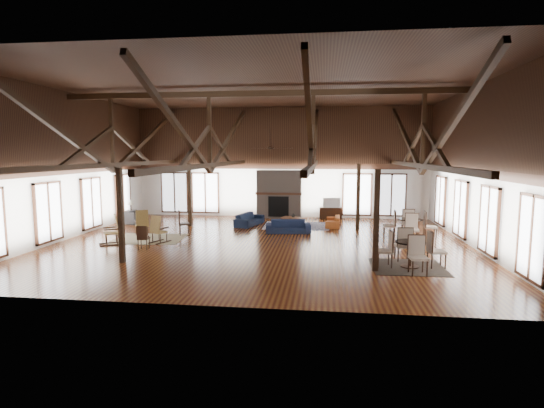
# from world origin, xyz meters

# --- Properties ---
(floor) EXTENTS (16.00, 16.00, 0.00)m
(floor) POSITION_xyz_m (0.00, 0.00, 0.00)
(floor) COLOR brown
(floor) RESTS_ON ground
(ceiling) EXTENTS (16.00, 14.00, 0.02)m
(ceiling) POSITION_xyz_m (0.00, 0.00, 6.00)
(ceiling) COLOR black
(ceiling) RESTS_ON wall_back
(wall_back) EXTENTS (16.00, 0.02, 6.00)m
(wall_back) POSITION_xyz_m (0.00, 7.00, 3.00)
(wall_back) COLOR white
(wall_back) RESTS_ON floor
(wall_front) EXTENTS (16.00, 0.02, 6.00)m
(wall_front) POSITION_xyz_m (0.00, -7.00, 3.00)
(wall_front) COLOR white
(wall_front) RESTS_ON floor
(wall_left) EXTENTS (0.02, 14.00, 6.00)m
(wall_left) POSITION_xyz_m (-8.00, 0.00, 3.00)
(wall_left) COLOR white
(wall_left) RESTS_ON floor
(wall_right) EXTENTS (0.02, 14.00, 6.00)m
(wall_right) POSITION_xyz_m (8.00, 0.00, 3.00)
(wall_right) COLOR white
(wall_right) RESTS_ON floor
(roof_truss) EXTENTS (15.60, 14.07, 3.14)m
(roof_truss) POSITION_xyz_m (0.00, 0.00, 4.03)
(roof_truss) COLOR black
(roof_truss) RESTS_ON wall_back
(post_grid) EXTENTS (8.16, 7.16, 3.05)m
(post_grid) POSITION_xyz_m (0.00, 0.00, 1.52)
(post_grid) COLOR black
(post_grid) RESTS_ON floor
(fireplace) EXTENTS (2.50, 0.69, 2.60)m
(fireplace) POSITION_xyz_m (0.00, 6.67, 1.29)
(fireplace) COLOR #76665A
(fireplace) RESTS_ON floor
(ceiling_fan) EXTENTS (1.60, 1.60, 0.75)m
(ceiling_fan) POSITION_xyz_m (0.50, -1.00, 3.73)
(ceiling_fan) COLOR black
(ceiling_fan) RESTS_ON roof_truss
(sofa_navy_front) EXTENTS (2.06, 1.01, 0.58)m
(sofa_navy_front) POSITION_xyz_m (0.88, 2.27, 0.29)
(sofa_navy_front) COLOR #131C36
(sofa_navy_front) RESTS_ON floor
(sofa_navy_left) EXTENTS (2.11, 1.26, 0.58)m
(sofa_navy_left) POSITION_xyz_m (-1.19, 4.07, 0.29)
(sofa_navy_left) COLOR black
(sofa_navy_left) RESTS_ON floor
(sofa_orange) EXTENTS (1.71, 0.73, 0.49)m
(sofa_orange) POSITION_xyz_m (2.88, 4.25, 0.25)
(sofa_orange) COLOR #AC5321
(sofa_orange) RESTS_ON floor
(coffee_table) EXTENTS (1.20, 0.87, 0.42)m
(coffee_table) POSITION_xyz_m (0.97, 4.15, 0.36)
(coffee_table) COLOR brown
(coffee_table) RESTS_ON floor
(vase) EXTENTS (0.25, 0.25, 0.20)m
(vase) POSITION_xyz_m (0.97, 4.20, 0.52)
(vase) COLOR #B2B2B2
(vase) RESTS_ON coffee_table
(armchair) EXTENTS (1.17, 1.09, 0.62)m
(armchair) POSITION_xyz_m (-6.99, 3.81, 0.31)
(armchair) COLOR #363639
(armchair) RESTS_ON floor
(side_table_lamp) EXTENTS (0.44, 0.44, 1.14)m
(side_table_lamp) POSITION_xyz_m (-7.47, 4.42, 0.43)
(side_table_lamp) COLOR black
(side_table_lamp) RESTS_ON floor
(rocking_chair_a) EXTENTS (0.85, 0.99, 1.14)m
(rocking_chair_a) POSITION_xyz_m (-5.20, 0.70, 0.53)
(rocking_chair_a) COLOR olive
(rocking_chair_a) RESTS_ON floor
(rocking_chair_b) EXTENTS (0.72, 0.95, 1.09)m
(rocking_chair_b) POSITION_xyz_m (-4.02, -0.51, 0.51)
(rocking_chair_b) COLOR olive
(rocking_chair_b) RESTS_ON floor
(rocking_chair_c) EXTENTS (1.02, 0.89, 1.16)m
(rocking_chair_c) POSITION_xyz_m (-5.60, -0.94, 0.55)
(rocking_chair_c) COLOR olive
(rocking_chair_c) RESTS_ON floor
(side_chair_a) EXTENTS (0.60, 0.60, 1.07)m
(side_chair_a) POSITION_xyz_m (-3.62, 1.17, 0.62)
(side_chair_a) COLOR black
(side_chair_a) RESTS_ON floor
(side_chair_b) EXTENTS (0.41, 0.41, 0.91)m
(side_chair_b) POSITION_xyz_m (-4.09, -1.73, 0.53)
(side_chair_b) COLOR black
(side_chair_b) RESTS_ON floor
(cafe_table_near) EXTENTS (2.18, 2.18, 1.12)m
(cafe_table_near) POSITION_xyz_m (5.12, -2.95, 0.56)
(cafe_table_near) COLOR black
(cafe_table_near) RESTS_ON floor
(cafe_table_far) EXTENTS (2.18, 2.18, 1.13)m
(cafe_table_far) POSITION_xyz_m (5.98, 1.69, 0.56)
(cafe_table_far) COLOR black
(cafe_table_far) RESTS_ON floor
(cup_near) EXTENTS (0.13, 0.13, 0.10)m
(cup_near) POSITION_xyz_m (5.10, -2.97, 0.86)
(cup_near) COLOR #B2B2B2
(cup_near) RESTS_ON cafe_table_near
(cup_far) EXTENTS (0.15, 0.15, 0.11)m
(cup_far) POSITION_xyz_m (6.05, 1.72, 0.87)
(cup_far) COLOR #B2B2B2
(cup_far) RESTS_ON cafe_table_far
(tv_console) EXTENTS (1.19, 0.45, 0.60)m
(tv_console) POSITION_xyz_m (2.80, 6.75, 0.30)
(tv_console) COLOR black
(tv_console) RESTS_ON floor
(television) EXTENTS (0.93, 0.22, 0.53)m
(television) POSITION_xyz_m (2.84, 6.75, 0.86)
(television) COLOR #B2B2B2
(television) RESTS_ON tv_console
(rug_tan) EXTENTS (2.94, 2.39, 0.01)m
(rug_tan) POSITION_xyz_m (-4.70, 0.23, 0.01)
(rug_tan) COLOR tan
(rug_tan) RESTS_ON floor
(rug_navy) EXTENTS (3.17, 2.41, 0.01)m
(rug_navy) POSITION_xyz_m (1.12, 4.13, 0.01)
(rug_navy) COLOR #1C1A4B
(rug_navy) RESTS_ON floor
(rug_dark) EXTENTS (2.22, 2.03, 0.01)m
(rug_dark) POSITION_xyz_m (5.06, -2.97, 0.01)
(rug_dark) COLOR black
(rug_dark) RESTS_ON floor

